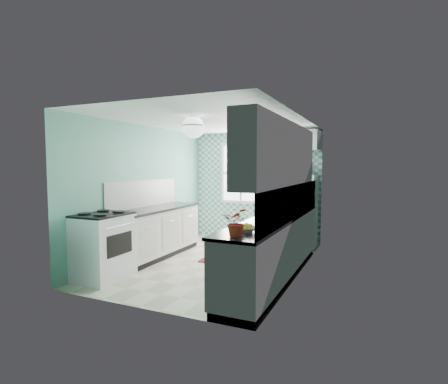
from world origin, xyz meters
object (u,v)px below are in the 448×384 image
at_px(stove, 103,245).
at_px(sink, 292,210).
at_px(potted_plant, 237,222).
at_px(microwave, 300,168).
at_px(fridge, 299,211).
at_px(ceiling_light, 193,127).
at_px(fruit_bowl, 246,229).

xyz_separation_m(stove, sink, (2.40, 2.19, 0.41)).
height_order(sink, potted_plant, sink).
bearing_deg(microwave, stove, 58.03).
xyz_separation_m(stove, potted_plant, (2.40, -0.48, 0.59)).
distance_m(fridge, microwave, 0.91).
bearing_deg(stove, ceiling_light, 28.25).
height_order(fridge, fruit_bowl, fridge).
distance_m(ceiling_light, fridge, 3.24).
bearing_deg(stove, microwave, 53.04).
relative_size(stove, potted_plant, 3.00).
bearing_deg(stove, potted_plant, -13.40).
bearing_deg(ceiling_light, fruit_bowl, -36.94).
distance_m(ceiling_light, sink, 2.37).
bearing_deg(potted_plant, sink, 89.92).
relative_size(ceiling_light, potted_plant, 1.06).
xyz_separation_m(fridge, fruit_bowl, (0.09, -3.52, 0.20)).
relative_size(fridge, potted_plant, 4.66).
distance_m(stove, microwave, 4.21).
bearing_deg(stove, fruit_bowl, -6.90).
height_order(fridge, potted_plant, fridge).
bearing_deg(potted_plant, fridge, 91.36).
bearing_deg(ceiling_light, microwave, 67.04).
xyz_separation_m(ceiling_light, fridge, (1.11, 2.62, -1.55)).
bearing_deg(microwave, sink, 97.52).
height_order(stove, sink, sink).
xyz_separation_m(fridge, sink, (0.09, -1.13, 0.16)).
bearing_deg(fridge, fruit_bowl, -85.02).
distance_m(fridge, stove, 4.06).
height_order(ceiling_light, stove, ceiling_light).
bearing_deg(microwave, ceiling_light, 69.85).
height_order(sink, fruit_bowl, sink).
xyz_separation_m(fridge, stove, (-2.31, -3.32, -0.25)).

